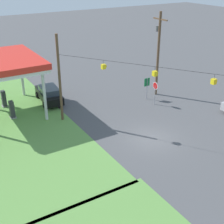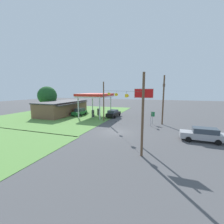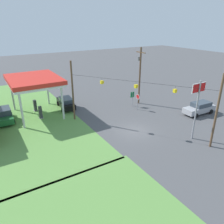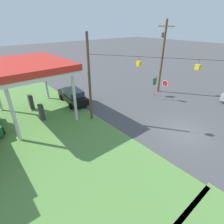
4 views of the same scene
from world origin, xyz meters
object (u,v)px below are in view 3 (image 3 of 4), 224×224
object	(u,v)px
stop_sign_roadside	(138,99)
stop_sign_overhead	(198,99)
gas_station_canopy	(34,81)
car_at_pumps_rear	(4,115)
fuel_pump_near	(41,113)
fuel_pump_far	(35,106)
car_at_pumps_front	(66,103)
utility_pole_main	(140,73)
route_sign	(132,96)
car_on_crossroad	(200,108)

from	to	relation	value
stop_sign_roadside	stop_sign_overhead	distance (m)	11.07
gas_station_canopy	car_at_pumps_rear	world-z (taller)	gas_station_canopy
fuel_pump_near	fuel_pump_far	distance (m)	3.16
car_at_pumps_front	car_at_pumps_rear	xyz separation A→B (m)	(-0.53, 8.98, 0.04)
fuel_pump_far	car_at_pumps_rear	distance (m)	4.81
fuel_pump_near	utility_pole_main	xyz separation A→B (m)	(-2.23, -15.72, 4.30)
route_sign	utility_pole_main	distance (m)	3.90
route_sign	car_at_pumps_front	bearing A→B (deg)	63.17
stop_sign_overhead	gas_station_canopy	bearing A→B (deg)	39.35
fuel_pump_far	car_at_pumps_rear	xyz separation A→B (m)	(-1.72, 4.50, 0.11)
stop_sign_roadside	fuel_pump_far	bearing A→B (deg)	-119.07
stop_sign_roadside	stop_sign_overhead	bearing A→B (deg)	-0.45
gas_station_canopy	car_at_pumps_front	size ratio (longest dim) A/B	1.68
car_at_pumps_front	fuel_pump_near	bearing A→B (deg)	119.00
gas_station_canopy	car_on_crossroad	xyz separation A→B (m)	(-12.15, -20.71, -4.18)
gas_station_canopy	fuel_pump_near	world-z (taller)	gas_station_canopy
car_at_pumps_front	car_on_crossroad	bearing A→B (deg)	-122.37
stop_sign_roadside	route_sign	xyz separation A→B (m)	(1.67, -0.20, -0.10)
fuel_pump_near	stop_sign_overhead	size ratio (longest dim) A/B	0.25
gas_station_canopy	stop_sign_overhead	bearing A→B (deg)	-140.65
car_at_pumps_front	stop_sign_overhead	world-z (taller)	stop_sign_overhead
gas_station_canopy	car_at_pumps_rear	size ratio (longest dim) A/B	1.85
car_at_pumps_rear	stop_sign_roadside	xyz separation A→B (m)	(-5.94, -18.27, 0.86)
gas_station_canopy	fuel_pump_far	distance (m)	4.54
stop_sign_roadside	route_sign	size ratio (longest dim) A/B	1.04
stop_sign_roadside	route_sign	distance (m)	1.68
fuel_pump_far	car_on_crossroad	distance (m)	24.85
gas_station_canopy	car_on_crossroad	world-z (taller)	gas_station_canopy
gas_station_canopy	stop_sign_roadside	size ratio (longest dim) A/B	3.47
fuel_pump_near	fuel_pump_far	world-z (taller)	same
car_at_pumps_rear	utility_pole_main	size ratio (longest dim) A/B	0.51
route_sign	utility_pole_main	world-z (taller)	utility_pole_main
fuel_pump_near	gas_station_canopy	bearing A→B (deg)	0.05
route_sign	utility_pole_main	xyz separation A→B (m)	(0.60, -1.75, 3.43)
fuel_pump_near	utility_pole_main	size ratio (longest dim) A/B	0.19
car_at_pumps_front	stop_sign_roadside	xyz separation A→B (m)	(-6.47, -9.29, 0.91)
car_at_pumps_front	car_on_crossroad	size ratio (longest dim) A/B	1.00
fuel_pump_far	car_on_crossroad	world-z (taller)	car_on_crossroad
car_on_crossroad	utility_pole_main	world-z (taller)	utility_pole_main
car_at_pumps_rear	route_sign	distance (m)	18.97
stop_sign_roadside	utility_pole_main	size ratio (longest dim) A/B	0.27
stop_sign_overhead	route_sign	bearing A→B (deg)	-1.31
car_on_crossroad	stop_sign_overhead	distance (m)	9.28
car_at_pumps_front	car_on_crossroad	world-z (taller)	car_on_crossroad
car_on_crossroad	fuel_pump_near	bearing A→B (deg)	-24.85
fuel_pump_near	car_at_pumps_rear	xyz separation A→B (m)	(1.44, 4.50, 0.11)
stop_sign_roadside	stop_sign_overhead	xyz separation A→B (m)	(-10.63, 0.08, 3.12)
gas_station_canopy	stop_sign_overhead	world-z (taller)	stop_sign_overhead
fuel_pump_far	utility_pole_main	bearing A→B (deg)	-108.91
car_at_pumps_front	stop_sign_roadside	distance (m)	11.35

